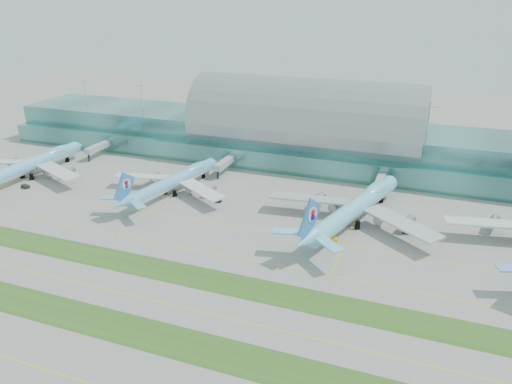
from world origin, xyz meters
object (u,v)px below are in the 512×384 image
at_px(airliner_a, 32,164).
at_px(airliner_b, 175,180).
at_px(terminal, 306,134).
at_px(airliner_c, 356,206).

bearing_deg(airliner_a, airliner_b, 5.86).
bearing_deg(terminal, airliner_a, -148.37).
bearing_deg(airliner_b, airliner_a, -165.70).
height_order(airliner_b, airliner_c, airliner_c).
xyz_separation_m(terminal, airliner_b, (-41.58, -66.03, -8.40)).
xyz_separation_m(terminal, airliner_c, (39.54, -68.78, -7.36)).
bearing_deg(airliner_a, terminal, 33.02).
distance_m(airliner_a, airliner_b, 75.39).
height_order(terminal, airliner_b, terminal).
height_order(airliner_a, airliner_c, airliner_c).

